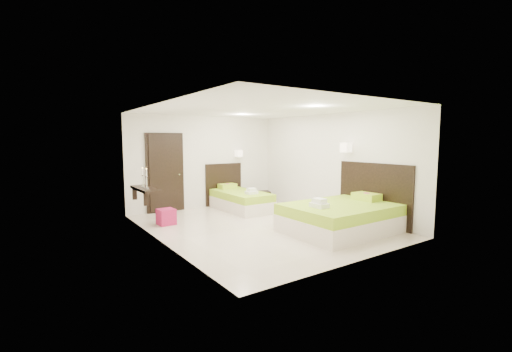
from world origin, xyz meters
TOP-DOWN VIEW (x-y plane):
  - floor at (0.00, 0.00)m, footprint 5.50×5.50m
  - bed_single at (0.59, 1.84)m, footprint 1.18×1.97m
  - bed_double at (1.19, -1.35)m, footprint 2.26×1.92m
  - nightstand at (1.68, 2.22)m, footprint 0.53×0.51m
  - ottoman at (-1.70, 1.32)m, footprint 0.38×0.38m
  - door at (-1.20, 2.70)m, footprint 1.02×0.15m
  - console_shelf at (-2.08, 1.60)m, footprint 0.35×1.20m

SIDE VIEW (x-z plane):
  - floor at x=0.00m, z-range 0.00..0.00m
  - ottoman at x=-1.70m, z-range 0.00..0.36m
  - nightstand at x=1.68m, z-range 0.00..0.37m
  - bed_single at x=0.59m, z-range -0.52..1.11m
  - bed_double at x=1.19m, z-range -0.60..1.26m
  - console_shelf at x=-2.08m, z-range 0.42..1.21m
  - door at x=-1.20m, z-range -0.02..2.12m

